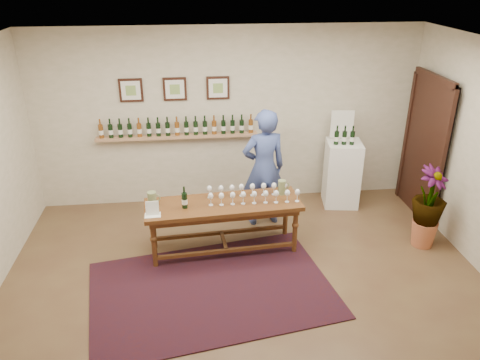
{
  "coord_description": "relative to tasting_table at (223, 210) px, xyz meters",
  "views": [
    {
      "loc": [
        -0.6,
        -4.54,
        3.59
      ],
      "look_at": [
        0.0,
        0.8,
        1.1
      ],
      "focal_mm": 35.0,
      "sensor_mm": 36.0,
      "label": 1
    }
  ],
  "objects": [
    {
      "name": "ground",
      "position": [
        0.21,
        -0.91,
        -0.62
      ],
      "size": [
        6.0,
        6.0,
        0.0
      ],
      "primitive_type": "plane",
      "color": "#523524",
      "rests_on": "ground"
    },
    {
      "name": "room_shell",
      "position": [
        2.32,
        0.95,
        0.5
      ],
      "size": [
        6.0,
        6.0,
        6.0
      ],
      "color": "beige",
      "rests_on": "ground"
    },
    {
      "name": "rug",
      "position": [
        -0.22,
        -0.86,
        -0.61
      ],
      "size": [
        3.13,
        2.35,
        0.02
      ],
      "primitive_type": "cube",
      "rotation": [
        0.0,
        0.0,
        0.17
      ],
      "color": "#4A130D",
      "rests_on": "ground"
    },
    {
      "name": "tasting_table",
      "position": [
        0.0,
        0.0,
        0.0
      ],
      "size": [
        2.1,
        0.8,
        0.73
      ],
      "rotation": [
        0.0,
        0.0,
        0.07
      ],
      "color": "#4E2A13",
      "rests_on": "ground"
    },
    {
      "name": "table_glasses",
      "position": [
        0.34,
        0.05,
        0.2
      ],
      "size": [
        1.34,
        0.32,
        0.18
      ],
      "primitive_type": null,
      "rotation": [
        0.0,
        0.0,
        -0.01
      ],
      "color": "white",
      "rests_on": "tasting_table"
    },
    {
      "name": "table_bottles",
      "position": [
        -0.5,
        -0.04,
        0.26
      ],
      "size": [
        0.29,
        0.18,
        0.31
      ],
      "primitive_type": null,
      "rotation": [
        0.0,
        0.0,
        0.06
      ],
      "color": "black",
      "rests_on": "tasting_table"
    },
    {
      "name": "pitcher_left",
      "position": [
        -0.92,
        -0.01,
        0.21
      ],
      "size": [
        0.15,
        0.15,
        0.21
      ],
      "primitive_type": null,
      "rotation": [
        0.0,
        0.0,
        0.15
      ],
      "color": "olive",
      "rests_on": "tasting_table"
    },
    {
      "name": "pitcher_right",
      "position": [
        0.82,
        0.17,
        0.21
      ],
      "size": [
        0.15,
        0.15,
        0.2
      ],
      "primitive_type": null,
      "rotation": [
        0.0,
        0.0,
        0.19
      ],
      "color": "olive",
      "rests_on": "tasting_table"
    },
    {
      "name": "menu_card",
      "position": [
        -0.9,
        -0.22,
        0.2
      ],
      "size": [
        0.2,
        0.15,
        0.18
      ],
      "primitive_type": "cube",
      "rotation": [
        0.0,
        0.0,
        0.04
      ],
      "color": "white",
      "rests_on": "tasting_table"
    },
    {
      "name": "display_pedestal",
      "position": [
        2.0,
        1.18,
        -0.09
      ],
      "size": [
        0.6,
        0.6,
        1.06
      ],
      "primitive_type": "cube",
      "rotation": [
        0.0,
        0.0,
        -0.15
      ],
      "color": "white",
      "rests_on": "ground"
    },
    {
      "name": "pedestal_bottles",
      "position": [
        1.96,
        1.1,
        0.58
      ],
      "size": [
        0.28,
        0.11,
        0.28
      ],
      "primitive_type": null,
      "rotation": [
        0.0,
        0.0,
        -0.15
      ],
      "color": "black",
      "rests_on": "display_pedestal"
    },
    {
      "name": "info_sign",
      "position": [
        1.99,
        1.35,
        0.68
      ],
      "size": [
        0.35,
        0.07,
        0.49
      ],
      "primitive_type": "cube",
      "rotation": [
        0.0,
        0.0,
        -0.15
      ],
      "color": "white",
      "rests_on": "display_pedestal"
    },
    {
      "name": "potted_plant",
      "position": [
        2.77,
        -0.18,
        -0.03
      ],
      "size": [
        0.73,
        0.73,
        1.01
      ],
      "rotation": [
        0.0,
        0.0,
        0.52
      ],
      "color": "#B7613D",
      "rests_on": "ground"
    },
    {
      "name": "person",
      "position": [
        0.65,
        0.71,
        0.27
      ],
      "size": [
        0.71,
        0.52,
        1.78
      ],
      "primitive_type": "imported",
      "rotation": [
        0.0,
        0.0,
        3.3
      ],
      "color": "#3B4C8B",
      "rests_on": "ground"
    }
  ]
}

